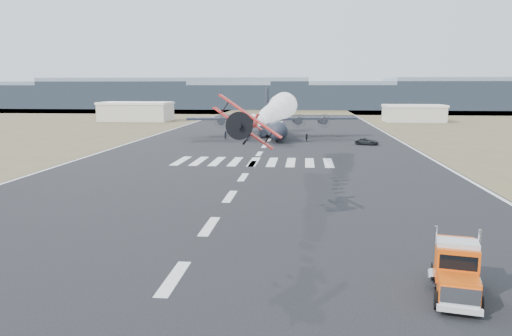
# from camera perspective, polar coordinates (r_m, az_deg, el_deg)

# --- Properties ---
(ground) EXTENTS (500.00, 500.00, 0.00)m
(ground) POSITION_cam_1_polar(r_m,az_deg,el_deg) (32.71, -9.40, -12.34)
(ground) COLOR black
(ground) RESTS_ON ground
(scrub_far) EXTENTS (500.00, 80.00, 0.00)m
(scrub_far) POSITION_cam_1_polar(r_m,az_deg,el_deg) (259.75, 3.79, 6.57)
(scrub_far) COLOR brown
(scrub_far) RESTS_ON ground
(runway_markings) EXTENTS (60.00, 260.00, 0.01)m
(runway_markings) POSITION_cam_1_polar(r_m,az_deg,el_deg) (90.51, 0.38, 1.64)
(runway_markings) COLOR silver
(runway_markings) RESTS_ON ground
(ridge_seg_b) EXTENTS (150.00, 50.00, 15.00)m
(ridge_seg_b) POSITION_cam_1_polar(r_m,az_deg,el_deg) (320.65, -20.15, 7.88)
(ridge_seg_b) COLOR slate
(ridge_seg_b) RESTS_ON ground
(ridge_seg_c) EXTENTS (150.00, 50.00, 17.00)m
(ridge_seg_c) POSITION_cam_1_polar(r_m,az_deg,el_deg) (298.46, -8.71, 8.46)
(ridge_seg_c) COLOR slate
(ridge_seg_c) RESTS_ON ground
(ridge_seg_d) EXTENTS (150.00, 50.00, 13.00)m
(ridge_seg_d) POSITION_cam_1_polar(r_m,az_deg,el_deg) (289.51, 4.00, 8.13)
(ridge_seg_d) COLOR slate
(ridge_seg_d) RESTS_ON ground
(ridge_seg_e) EXTENTS (150.00, 50.00, 15.00)m
(ridge_seg_e) POSITION_cam_1_polar(r_m,az_deg,el_deg) (294.92, 16.85, 7.98)
(ridge_seg_e) COLOR slate
(ridge_seg_e) RESTS_ON ground
(hangar_left) EXTENTS (24.50, 14.50, 6.70)m
(hangar_left) POSITION_cam_1_polar(r_m,az_deg,el_deg) (184.62, -13.53, 6.32)
(hangar_left) COLOR #B6B1A1
(hangar_left) RESTS_ON ground
(hangar_right) EXTENTS (20.50, 12.50, 5.90)m
(hangar_right) POSITION_cam_1_polar(r_m,az_deg,el_deg) (183.53, 17.57, 6.01)
(hangar_right) COLOR #B6B1A1
(hangar_right) RESTS_ON ground
(semi_truck) EXTENTS (3.59, 7.45, 3.27)m
(semi_truck) POSITION_cam_1_polar(r_m,az_deg,el_deg) (31.61, 21.88, -10.57)
(semi_truck) COLOR black
(semi_truck) RESTS_ON ground
(aerobatic_biplane) EXTENTS (5.49, 5.82, 4.89)m
(aerobatic_biplane) POSITION_cam_1_polar(r_m,az_deg,el_deg) (43.14, -1.14, 5.07)
(aerobatic_biplane) COLOR red
(smoke_trail) EXTENTS (4.32, 37.47, 4.08)m
(smoke_trail) POSITION_cam_1_polar(r_m,az_deg,el_deg) (73.29, 2.95, 6.99)
(smoke_trail) COLOR white
(transport_aircraft) EXTENTS (40.65, 33.31, 11.75)m
(transport_aircraft) POSITION_cam_1_polar(r_m,az_deg,el_deg) (121.90, 1.75, 5.03)
(transport_aircraft) COLOR black
(transport_aircraft) RESTS_ON ground
(support_vehicle) EXTENTS (5.38, 3.84, 1.36)m
(support_vehicle) POSITION_cam_1_polar(r_m,az_deg,el_deg) (107.18, 12.56, 2.97)
(support_vehicle) COLOR black
(support_vehicle) RESTS_ON ground
(crew_a) EXTENTS (0.79, 0.76, 1.67)m
(crew_a) POSITION_cam_1_polar(r_m,az_deg,el_deg) (113.95, 2.04, 3.63)
(crew_a) COLOR black
(crew_a) RESTS_ON ground
(crew_b) EXTENTS (0.94, 1.07, 1.87)m
(crew_b) POSITION_cam_1_polar(r_m,az_deg,el_deg) (113.86, 2.50, 3.67)
(crew_b) COLOR black
(crew_b) RESTS_ON ground
(crew_c) EXTENTS (1.11, 0.86, 1.56)m
(crew_c) POSITION_cam_1_polar(r_m,az_deg,el_deg) (117.38, 2.76, 3.76)
(crew_c) COLOR black
(crew_c) RESTS_ON ground
(crew_d) EXTENTS (0.82, 1.09, 1.67)m
(crew_d) POSITION_cam_1_polar(r_m,az_deg,el_deg) (116.96, -0.69, 3.78)
(crew_d) COLOR black
(crew_d) RESTS_ON ground
(crew_e) EXTENTS (0.87, 0.89, 1.58)m
(crew_e) POSITION_cam_1_polar(r_m,az_deg,el_deg) (112.87, -0.97, 3.55)
(crew_e) COLOR black
(crew_e) RESTS_ON ground
(crew_f) EXTENTS (0.63, 1.70, 1.81)m
(crew_f) POSITION_cam_1_polar(r_m,az_deg,el_deg) (111.38, 5.80, 3.49)
(crew_f) COLOR black
(crew_f) RESTS_ON ground
(crew_g) EXTENTS (0.81, 0.83, 1.75)m
(crew_g) POSITION_cam_1_polar(r_m,az_deg,el_deg) (114.42, 0.57, 3.68)
(crew_g) COLOR black
(crew_g) RESTS_ON ground
(crew_h) EXTENTS (1.02, 0.96, 1.80)m
(crew_h) POSITION_cam_1_polar(r_m,az_deg,el_deg) (116.11, -3.50, 3.75)
(crew_h) COLOR black
(crew_h) RESTS_ON ground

